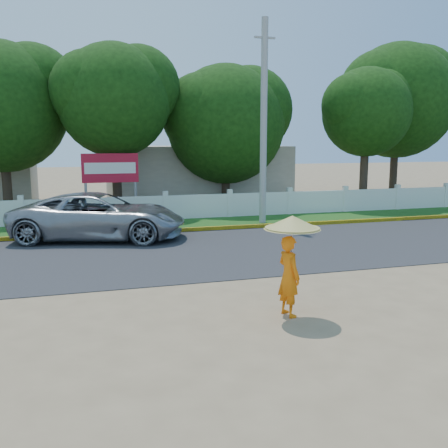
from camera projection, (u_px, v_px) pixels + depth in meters
name	position (u px, v px, depth m)	size (l,w,h in m)	color
ground	(248.00, 292.00, 11.73)	(120.00, 120.00, 0.00)	#9E8460
road	(202.00, 251.00, 15.99)	(60.00, 7.00, 0.02)	#38383A
grass_verge	(172.00, 225.00, 20.95)	(60.00, 3.50, 0.03)	#2D601E
curb	(180.00, 230.00, 19.33)	(40.00, 0.18, 0.16)	yellow
fence	(166.00, 208.00, 22.24)	(40.00, 0.10, 1.10)	silver
building_near	(196.00, 174.00, 29.33)	(10.00, 6.00, 3.20)	#B7AD99
utility_pole	(264.00, 123.00, 20.81)	(0.28, 0.28, 8.45)	#9C9C99
vehicle	(100.00, 216.00, 17.84)	(2.80, 6.07, 1.69)	#999BA0
monk_with_parasol	(290.00, 251.00, 9.95)	(1.13, 1.13, 2.06)	orange
billboard	(110.00, 172.00, 22.37)	(2.50, 0.13, 2.95)	gray
tree_row	(253.00, 112.00, 26.04)	(41.72, 7.42, 9.09)	#473828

